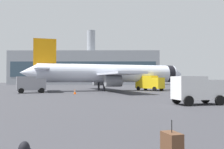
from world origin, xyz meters
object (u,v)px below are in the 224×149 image
at_px(cargo_van, 197,89).
at_px(rolling_suitcase, 172,145).
at_px(airplane_at_gate, 109,74).
at_px(safety_cone_near, 75,92).
at_px(service_truck, 31,84).
at_px(fuel_truck, 149,82).
at_px(safety_cone_mid, 194,94).

xyz_separation_m(cargo_van, rolling_suitcase, (-5.92, -14.95, -1.06)).
height_order(airplane_at_gate, safety_cone_near, airplane_at_gate).
height_order(airplane_at_gate, service_truck, airplane_at_gate).
bearing_deg(airplane_at_gate, rolling_suitcase, -86.38).
bearing_deg(safety_cone_near, airplane_at_gate, 67.25).
distance_m(fuel_truck, safety_cone_mid, 18.75).
bearing_deg(rolling_suitcase, airplane_at_gate, 93.62).
relative_size(fuel_truck, cargo_van, 1.25).
relative_size(service_truck, safety_cone_mid, 7.34).
height_order(fuel_truck, rolling_suitcase, fuel_truck).
bearing_deg(cargo_van, airplane_at_gate, 106.86).
xyz_separation_m(cargo_van, safety_cone_mid, (3.25, 10.45, -1.10)).
xyz_separation_m(fuel_truck, cargo_van, (0.07, -28.85, -0.32)).
relative_size(service_truck, safety_cone_near, 6.40).
xyz_separation_m(service_truck, fuel_truck, (22.24, 9.25, 0.16)).
bearing_deg(fuel_truck, rolling_suitcase, -97.61).
bearing_deg(fuel_truck, cargo_van, -89.86).
xyz_separation_m(safety_cone_near, safety_cone_mid, (17.18, -5.65, -0.05)).
xyz_separation_m(fuel_truck, safety_cone_near, (-13.86, -12.75, -1.36)).
xyz_separation_m(fuel_truck, safety_cone_mid, (3.32, -18.40, -1.42)).
xyz_separation_m(cargo_van, safety_cone_near, (-13.93, 16.10, -1.04)).
relative_size(safety_cone_near, rolling_suitcase, 0.75).
distance_m(airplane_at_gate, fuel_truck, 8.81).
relative_size(fuel_truck, safety_cone_near, 7.20).
bearing_deg(safety_cone_near, service_truck, 157.32).
bearing_deg(safety_cone_mid, safety_cone_near, 161.80).
xyz_separation_m(service_truck, safety_cone_mid, (25.56, -9.15, -1.25)).
xyz_separation_m(safety_cone_mid, rolling_suitcase, (-9.17, -25.40, 0.04)).
bearing_deg(airplane_at_gate, service_truck, -146.47).
bearing_deg(airplane_at_gate, fuel_truck, 1.44).
distance_m(fuel_truck, safety_cone_near, 18.88).
height_order(cargo_van, safety_cone_near, cargo_van).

